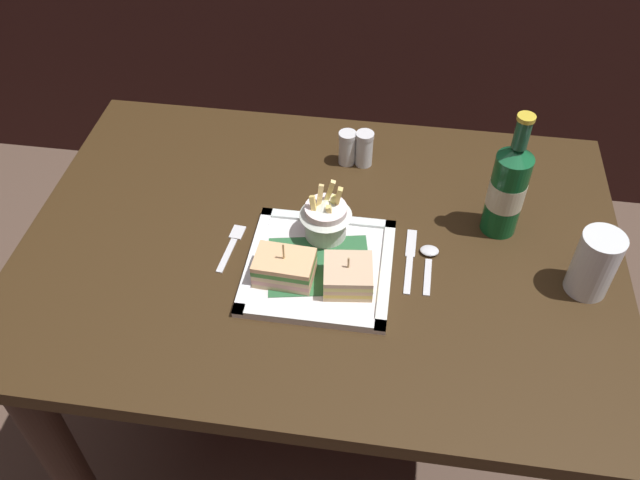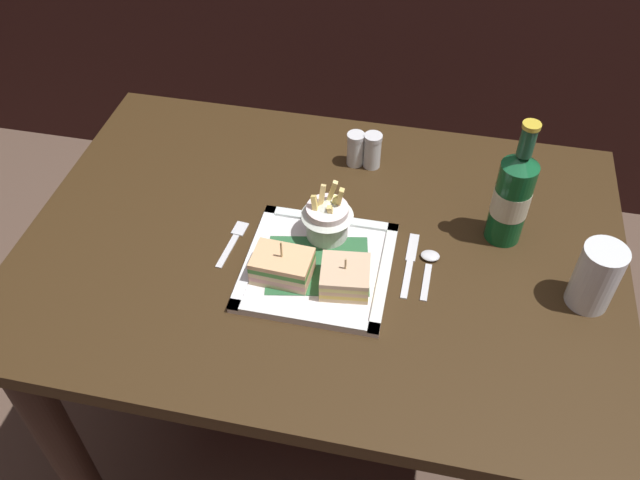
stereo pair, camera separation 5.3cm
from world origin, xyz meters
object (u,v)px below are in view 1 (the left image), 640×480
at_px(fries_cup, 326,215).
at_px(fork, 232,245).
at_px(sandwich_half_left, 284,268).
at_px(spoon, 429,257).
at_px(dining_table, 321,293).
at_px(pepper_shaker, 364,151).
at_px(square_plate, 319,267).
at_px(beer_bottle, 508,188).
at_px(sandwich_half_right, 348,276).
at_px(salt_shaker, 347,150).
at_px(knife, 410,258).
at_px(water_glass, 593,267).

relative_size(fries_cup, fork, 0.96).
relative_size(sandwich_half_left, spoon, 0.89).
xyz_separation_m(dining_table, pepper_shaker, (0.06, 0.24, 0.19)).
relative_size(square_plate, sandwich_half_left, 2.45).
height_order(beer_bottle, spoon, beer_bottle).
xyz_separation_m(sandwich_half_right, salt_shaker, (-0.04, 0.35, 0.00)).
height_order(square_plate, beer_bottle, beer_bottle).
bearing_deg(salt_shaker, knife, -60.62).
height_order(spoon, pepper_shaker, pepper_shaker).
height_order(sandwich_half_left, water_glass, water_glass).
xyz_separation_m(square_plate, sandwich_half_left, (-0.06, -0.04, 0.03)).
bearing_deg(beer_bottle, sandwich_half_left, -153.10).
height_order(fries_cup, beer_bottle, beer_bottle).
height_order(fries_cup, fork, fries_cup).
distance_m(dining_table, fries_cup, 0.21).
height_order(spoon, salt_shaker, salt_shaker).
relative_size(sandwich_half_left, beer_bottle, 0.41).
bearing_deg(spoon, sandwich_half_left, -160.24).
bearing_deg(fries_cup, spoon, -7.58).
bearing_deg(salt_shaker, water_glass, -32.36).
distance_m(dining_table, sandwich_half_left, 0.22).
relative_size(beer_bottle, fork, 2.11).
bearing_deg(square_plate, salt_shaker, 87.49).
distance_m(salt_shaker, pepper_shaker, 0.04).
relative_size(fork, pepper_shaker, 1.56).
distance_m(square_plate, salt_shaker, 0.32).
bearing_deg(salt_shaker, beer_bottle, -26.83).
bearing_deg(dining_table, knife, -6.44).
xyz_separation_m(square_plate, fork, (-0.17, 0.03, -0.00)).
relative_size(dining_table, sandwich_half_right, 12.09).
distance_m(sandwich_half_right, fries_cup, 0.13).
bearing_deg(pepper_shaker, spoon, -60.52).
bearing_deg(sandwich_half_right, square_plate, 146.82).
xyz_separation_m(spoon, pepper_shaker, (-0.15, 0.26, 0.03)).
height_order(sandwich_half_right, salt_shaker, sandwich_half_right).
xyz_separation_m(fries_cup, salt_shaker, (0.01, 0.23, -0.03)).
distance_m(spoon, pepper_shaker, 0.30).
bearing_deg(square_plate, sandwich_half_left, -146.82).
bearing_deg(fries_cup, salt_shaker, 86.78).
height_order(square_plate, sandwich_half_left, sandwich_half_left).
bearing_deg(pepper_shaker, fries_cup, -101.84).
relative_size(dining_table, fries_cup, 9.53).
height_order(beer_bottle, water_glass, beer_bottle).
relative_size(dining_table, square_plate, 4.32).
bearing_deg(knife, beer_bottle, 32.97).
bearing_deg(knife, fork, -177.24).
bearing_deg(sandwich_half_left, spoon, 19.76).
distance_m(water_glass, salt_shaker, 0.54).
bearing_deg(beer_bottle, sandwich_half_right, -144.29).
xyz_separation_m(square_plate, knife, (0.16, 0.05, -0.00)).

